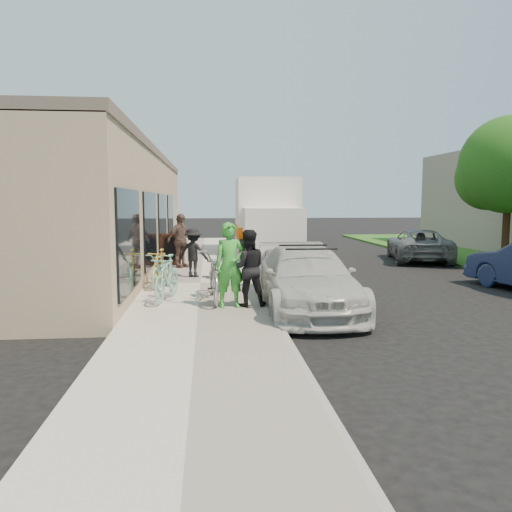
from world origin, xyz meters
name	(u,v)px	position (x,y,z in m)	size (l,w,h in m)	color
ground	(287,309)	(0.00, 0.00, 0.00)	(120.00, 120.00, 0.00)	black
sidewalk	(201,285)	(-2.00, 3.00, 0.07)	(3.00, 34.00, 0.15)	beige
curb	(255,285)	(-0.45, 3.00, 0.07)	(0.12, 34.00, 0.13)	gray
storefront	(114,210)	(-5.24, 7.99, 2.12)	(3.60, 20.00, 4.22)	tan
bike_rack	(160,268)	(-3.09, 2.78, 0.62)	(0.12, 0.56, 0.78)	black
sandwich_board	(171,249)	(-3.11, 6.97, 0.72)	(0.83, 0.83, 1.12)	black
sedan_white	(306,279)	(0.40, -0.17, 0.70)	(2.02, 4.87, 1.45)	beige
sedan_silver	(281,265)	(0.41, 3.82, 0.51)	(1.22, 3.02, 1.03)	#A5A4AA
moving_truck	(267,222)	(0.84, 11.17, 1.53)	(2.81, 7.07, 3.44)	white
far_car_gray	(418,245)	(6.81, 8.60, 0.65)	(2.15, 4.65, 1.29)	slate
median_tree	(508,169)	(9.20, 6.52, 3.61)	(3.55, 3.55, 5.44)	#331C12
tandem_bike	(215,274)	(-1.63, 0.49, 0.76)	(0.82, 2.34, 1.23)	#ABABAD
woman_rider	(230,265)	(-1.31, -0.34, 1.07)	(0.67, 0.44, 1.84)	green
man_standing	(248,268)	(-0.92, -0.24, 0.99)	(0.82, 0.64, 1.68)	black
cruiser_bike_a	(167,278)	(-2.74, 0.56, 0.67)	(0.49, 1.75, 1.05)	#81C1AC
cruiser_bike_b	(163,270)	(-3.01, 2.51, 0.60)	(0.60, 1.73, 0.91)	#81C1AC
cruiser_bike_c	(160,268)	(-3.09, 2.57, 0.64)	(0.46, 1.65, 0.99)	gold
bystander_a	(194,253)	(-2.22, 4.12, 0.89)	(0.96, 0.55, 1.48)	black
bystander_b	(180,241)	(-2.73, 6.34, 1.08)	(1.09, 0.46, 1.87)	brown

